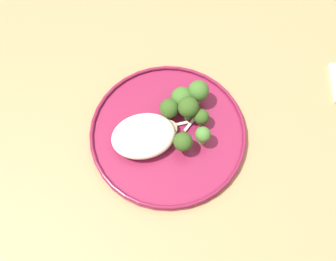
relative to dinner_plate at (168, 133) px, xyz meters
The scene contains 17 objects.
ground 0.75m from the dinner_plate, 109.65° to the left, with size 6.00×6.00×0.00m, color #665B51.
wooden_dining_table 0.10m from the dinner_plate, 109.65° to the left, with size 1.40×1.00×0.74m.
dinner_plate is the anchor object (origin of this frame).
noodle_bed 0.05m from the dinner_plate, ahead, with size 0.12×0.09×0.04m.
seared_scallop_tiny_bay 0.06m from the dinner_plate, 26.90° to the right, with size 0.03×0.03×0.02m.
seared_scallop_right_edge 0.05m from the dinner_plate, ahead, with size 0.03×0.03×0.02m.
seared_scallop_large_seared 0.01m from the dinner_plate, 100.21° to the right, with size 0.03×0.03×0.01m.
seared_scallop_center_golden 0.02m from the dinner_plate, 27.13° to the left, with size 0.04×0.04×0.01m.
broccoli_floret_split_head 0.07m from the dinner_plate, 148.99° to the left, with size 0.03×0.03×0.05m.
broccoli_floret_left_leaning 0.07m from the dinner_plate, behind, with size 0.03×0.03×0.04m.
broccoli_floret_near_rim 0.07m from the dinner_plate, 128.25° to the right, with size 0.04×0.04×0.05m.
broccoli_floret_right_tilted 0.05m from the dinner_plate, 107.96° to the right, with size 0.04×0.04×0.05m.
broccoli_floret_front_edge 0.10m from the dinner_plate, 143.68° to the right, with size 0.04×0.04×0.06m.
broccoli_floret_rear_charred 0.06m from the dinner_plate, 152.47° to the right, with size 0.04×0.04×0.06m.
broccoli_floret_small_sprig 0.05m from the dinner_plate, 109.57° to the left, with size 0.03×0.03×0.05m.
onion_sliver_pale_crescent 0.02m from the dinner_plate, 146.48° to the right, with size 0.05×0.01×0.00m, color silver.
onion_sliver_short_strip 0.05m from the dinner_plate, behind, with size 0.04×0.01×0.00m, color silver.
Camera 1 is at (0.09, 0.25, 1.43)m, focal length 43.08 mm.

